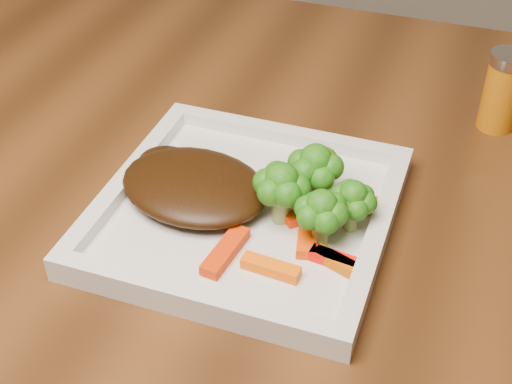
% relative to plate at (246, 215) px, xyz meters
% --- Properties ---
extents(plate, '(0.27, 0.27, 0.01)m').
position_rel_plate_xyz_m(plate, '(0.00, 0.00, 0.00)').
color(plate, silver).
rests_on(plate, dining_table).
extents(steak, '(0.17, 0.14, 0.03)m').
position_rel_plate_xyz_m(steak, '(-0.05, 0.00, 0.02)').
color(steak, black).
rests_on(steak, plate).
extents(broccoli_0, '(0.07, 0.07, 0.07)m').
position_rel_plate_xyz_m(broccoli_0, '(0.06, 0.04, 0.04)').
color(broccoli_0, '#1B6711').
rests_on(broccoli_0, plate).
extents(broccoli_1, '(0.06, 0.06, 0.06)m').
position_rel_plate_xyz_m(broccoli_1, '(0.10, 0.01, 0.04)').
color(broccoli_1, '#217A14').
rests_on(broccoli_1, plate).
extents(broccoli_2, '(0.06, 0.06, 0.06)m').
position_rel_plate_xyz_m(broccoli_2, '(0.08, -0.02, 0.04)').
color(broccoli_2, '#157513').
rests_on(broccoli_2, plate).
extents(broccoli_3, '(0.08, 0.08, 0.06)m').
position_rel_plate_xyz_m(broccoli_3, '(0.04, -0.00, 0.04)').
color(broccoli_3, '#106412').
rests_on(broccoli_3, plate).
extents(carrot_0, '(0.05, 0.02, 0.01)m').
position_rel_plate_xyz_m(carrot_0, '(0.05, -0.07, 0.01)').
color(carrot_0, '#FF6404').
rests_on(carrot_0, plate).
extents(carrot_1, '(0.05, 0.02, 0.01)m').
position_rel_plate_xyz_m(carrot_1, '(0.10, -0.04, 0.01)').
color(carrot_1, '#FF1204').
rests_on(carrot_1, plate).
extents(carrot_2, '(0.02, 0.07, 0.01)m').
position_rel_plate_xyz_m(carrot_2, '(0.00, -0.06, 0.01)').
color(carrot_2, red).
rests_on(carrot_2, plate).
extents(carrot_3, '(0.06, 0.04, 0.01)m').
position_rel_plate_xyz_m(carrot_3, '(0.10, 0.04, 0.01)').
color(carrot_3, '#C75103').
rests_on(carrot_3, plate).
extents(carrot_4, '(0.05, 0.05, 0.01)m').
position_rel_plate_xyz_m(carrot_4, '(0.02, 0.06, 0.01)').
color(carrot_4, '#FB3C04').
rests_on(carrot_4, plate).
extents(carrot_5, '(0.03, 0.07, 0.01)m').
position_rel_plate_xyz_m(carrot_5, '(0.07, -0.02, 0.01)').
color(carrot_5, '#F64104').
rests_on(carrot_5, plate).
extents(carrot_6, '(0.04, 0.04, 0.01)m').
position_rel_plate_xyz_m(carrot_6, '(0.06, 0.01, 0.01)').
color(carrot_6, '#FF3C04').
rests_on(carrot_6, plate).
extents(spice_shaker, '(0.05, 0.05, 0.09)m').
position_rel_plate_xyz_m(spice_shaker, '(0.21, 0.25, 0.04)').
color(spice_shaker, '#B5650A').
rests_on(spice_shaker, dining_table).
extents(carrot_7, '(0.05, 0.03, 0.01)m').
position_rel_plate_xyz_m(carrot_7, '(0.10, -0.05, 0.01)').
color(carrot_7, '#CA5503').
rests_on(carrot_7, plate).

